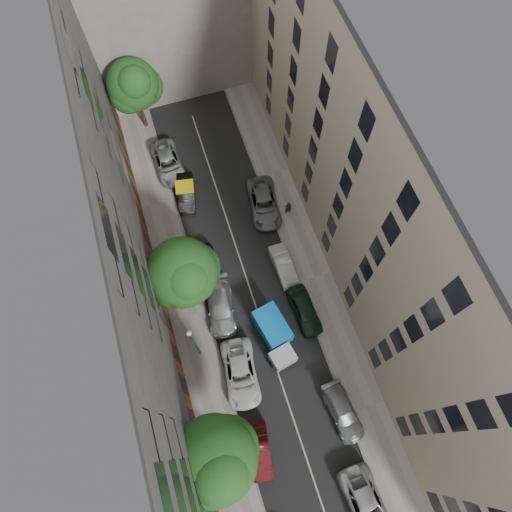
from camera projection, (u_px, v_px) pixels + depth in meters
name	position (u px, v px, depth m)	size (l,w,h in m)	color
ground	(253.00, 297.00, 38.04)	(120.00, 120.00, 0.00)	#4C4C49
road_surface	(253.00, 297.00, 38.03)	(8.00, 44.00, 0.02)	black
sidewalk_left	(189.00, 316.00, 37.31)	(3.00, 44.00, 0.15)	gray
sidewalk_right	(314.00, 278.00, 38.62)	(3.00, 44.00, 0.15)	gray
building_left	(78.00, 300.00, 27.52)	(8.00, 44.00, 20.00)	#474542
building_right	(410.00, 202.00, 30.14)	(8.00, 44.00, 20.00)	tan
tarp_truck	(275.00, 336.00, 35.52)	(2.83, 5.17, 2.24)	black
car_left_1	(260.00, 451.00, 32.83)	(1.43, 4.09, 1.35)	#4C0F14
car_left_2	(241.00, 374.00, 34.86)	(2.49, 5.41, 1.50)	silver
car_left_3	(221.00, 307.00, 36.93)	(2.11, 5.20, 1.51)	#B6B7BB
car_left_4	(208.00, 267.00, 38.28)	(1.73, 4.29, 1.46)	black
car_left_5	(186.00, 193.00, 41.15)	(1.45, 4.14, 1.37)	black
car_left_6	(168.00, 163.00, 42.34)	(2.42, 5.25, 1.46)	silver
car_right_0	(367.00, 506.00, 31.40)	(2.45, 5.32, 1.48)	silver
car_right_1	(343.00, 412.00, 33.85)	(1.87, 4.60, 1.33)	slate
car_right_2	(305.00, 310.00, 36.82)	(1.76, 4.38, 1.49)	#142F21
car_right_3	(284.00, 266.00, 38.41)	(1.40, 4.03, 1.33)	silver
car_right_4	(264.00, 203.00, 40.65)	(2.50, 5.42, 1.51)	slate
tree_near	(216.00, 461.00, 27.36)	(5.61, 5.38, 9.30)	#382619
tree_mid	(184.00, 274.00, 33.61)	(5.58, 5.35, 7.55)	#382619
tree_far	(134.00, 87.00, 39.90)	(4.91, 4.57, 7.85)	#382619
lamp_post	(194.00, 341.00, 32.20)	(0.36, 0.36, 6.89)	#17522E
pedestrian	(288.00, 208.00, 40.20)	(0.62, 0.41, 1.70)	black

